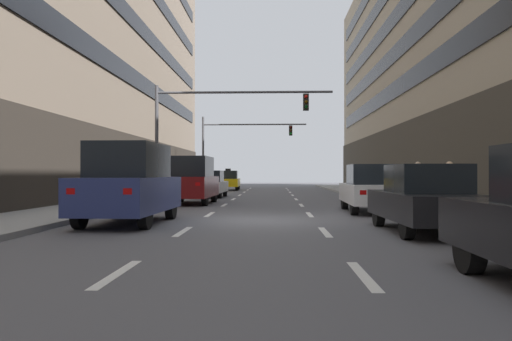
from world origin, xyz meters
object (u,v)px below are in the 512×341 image
Objects in this scene: car_driving_2 at (209,184)px; traffic_signal_0 at (213,118)px; car_parked_2 at (373,189)px; pedestrian_0 at (450,185)px; car_driving_1 at (192,180)px; taxi_driving_0 at (228,181)px; car_parked_1 at (425,199)px; traffic_signal_1 at (235,140)px; car_driving_3 at (130,184)px; pedestrian_1 at (418,181)px.

traffic_signal_0 is (0.66, -3.62, 3.45)m from car_driving_2.
pedestrian_0 is (1.55, -3.38, 0.22)m from car_parked_2.
car_driving_1 is at bearing 147.22° from car_parked_2.
car_parked_2 is at bearing -55.86° from car_driving_2.
taxi_driving_0 is 28.23m from pedestrian_0.
traffic_signal_1 reaches higher than car_parked_1.
car_driving_3 is at bearing 166.43° from car_parked_1.
traffic_signal_0 reaches higher than pedestrian_0.
traffic_signal_0 reaches higher than taxi_driving_0.
car_parked_2 is (7.56, 4.33, -0.26)m from car_driving_3.
traffic_signal_1 reaches higher than car_driving_2.
traffic_signal_0 is (0.71, -16.28, 3.42)m from taxi_driving_0.
taxi_driving_0 reaches higher than car_parked_2.
pedestrian_1 reaches higher than car_driving_2.
traffic_signal_0 is 13.69m from pedestrian_0.
car_driving_3 is 28.38m from traffic_signal_1.
car_driving_1 reaches higher than car_parked_2.
car_parked_2 is at bearing -47.08° from traffic_signal_0.
traffic_signal_1 is (0.50, 13.10, 3.49)m from car_driving_2.
traffic_signal_1 is (0.51, 19.16, 3.18)m from car_driving_1.
pedestrian_0 is at bearing -57.95° from car_driving_2.
car_driving_3 is at bearing -174.01° from pedestrian_0.
car_parked_2 is (7.35, -23.41, 0.04)m from taxi_driving_0.
car_parked_1 is at bearing -77.25° from traffic_signal_1.
car_parked_1 is at bearing -56.08° from car_driving_1.
car_parked_1 is (7.30, -16.92, 0.02)m from car_driving_2.
taxi_driving_0 is 1.04× the size of car_driving_2.
car_driving_1 is 0.51× the size of traffic_signal_1.
car_parked_2 is 0.53× the size of traffic_signal_1.
car_driving_2 is at bearing 89.00° from car_driving_3.
pedestrian_0 reaches higher than car_driving_2.
car_driving_3 is 11.92m from traffic_signal_0.
traffic_signal_0 reaches higher than car_driving_3.
traffic_signal_1 reaches higher than car_driving_3.
car_driving_3 reaches higher than pedestrian_1.
car_driving_2 is (0.01, 6.06, -0.31)m from car_driving_1.
pedestrian_0 is (8.85, -14.14, 0.30)m from car_driving_2.
taxi_driving_0 is 24.30m from pedestrian_1.
car_driving_1 is at bearing -89.86° from taxi_driving_0.
car_driving_3 is 0.51× the size of traffic_signal_0.
car_driving_3 is 9.16m from pedestrian_0.
car_parked_1 is at bearing -66.67° from car_driving_2.
pedestrian_1 is at bearing -22.31° from car_driving_1.
car_parked_1 is (7.56, -1.83, -0.32)m from car_driving_3.
car_parked_1 is 15.25m from traffic_signal_0.
car_driving_1 is at bearing -91.53° from traffic_signal_1.
pedestrian_0 is (8.35, -27.24, -3.20)m from traffic_signal_1.
car_driving_3 is (-0.26, -15.09, 0.34)m from car_driving_2.
pedestrian_1 is (9.44, 5.27, 0.02)m from car_driving_3.
car_driving_3 reaches higher than car_parked_2.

